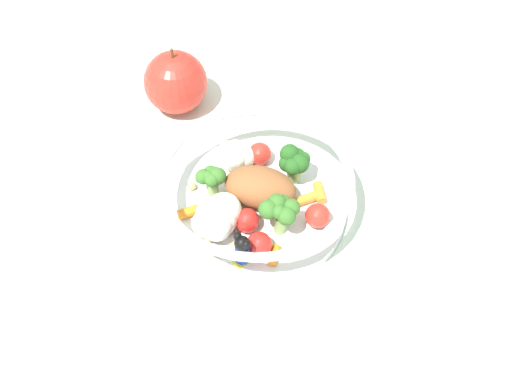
# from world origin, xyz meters

# --- Properties ---
(ground_plane) EXTENTS (2.40, 2.40, 0.00)m
(ground_plane) POSITION_xyz_m (0.00, 0.00, 0.00)
(ground_plane) COLOR silver
(food_container) EXTENTS (0.21, 0.21, 0.06)m
(food_container) POSITION_xyz_m (0.01, 0.01, 0.03)
(food_container) COLOR white
(food_container) RESTS_ON ground_plane
(loose_apple) EXTENTS (0.08, 0.08, 0.09)m
(loose_apple) POSITION_xyz_m (0.07, -0.18, 0.04)
(loose_apple) COLOR red
(loose_apple) RESTS_ON ground_plane
(folded_napkin) EXTENTS (0.15, 0.17, 0.01)m
(folded_napkin) POSITION_xyz_m (-0.03, 0.21, 0.00)
(folded_napkin) COLOR white
(folded_napkin) RESTS_ON ground_plane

